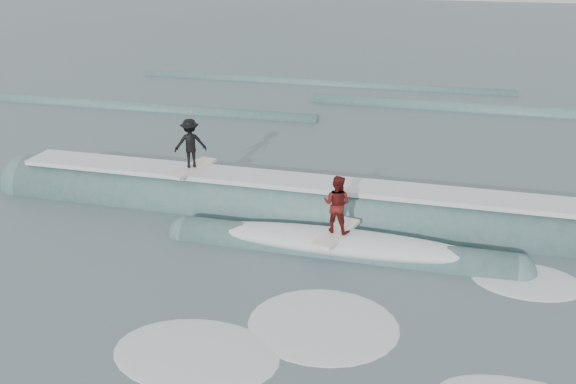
# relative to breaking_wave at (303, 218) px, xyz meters

# --- Properties ---
(ground) EXTENTS (160.00, 160.00, 0.00)m
(ground) POSITION_rel_breaking_wave_xyz_m (-0.28, -3.11, -0.05)
(ground) COLOR #3A5155
(ground) RESTS_ON ground
(breaking_wave) EXTENTS (20.73, 3.84, 2.11)m
(breaking_wave) POSITION_rel_breaking_wave_xyz_m (0.00, 0.00, 0.00)
(breaking_wave) COLOR #3B6462
(breaking_wave) RESTS_ON ground
(surfer_black) EXTENTS (1.14, 2.07, 1.64)m
(surfer_black) POSITION_rel_breaking_wave_xyz_m (-3.68, 0.35, 1.86)
(surfer_black) COLOR silver
(surfer_black) RESTS_ON ground
(surfer_red) EXTENTS (1.00, 2.07, 1.67)m
(surfer_red) POSITION_rel_breaking_wave_xyz_m (1.37, -1.85, 1.23)
(surfer_red) COLOR white
(surfer_red) RESTS_ON ground
(whitewater) EXTENTS (9.43, 6.77, 0.10)m
(whitewater) POSITION_rel_breaking_wave_xyz_m (2.65, -5.68, -0.05)
(whitewater) COLOR silver
(whitewater) RESTS_ON ground
(far_swells) EXTENTS (42.91, 8.65, 0.80)m
(far_swells) POSITION_rel_breaking_wave_xyz_m (-1.79, 14.54, -0.05)
(far_swells) COLOR #3B6462
(far_swells) RESTS_ON ground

